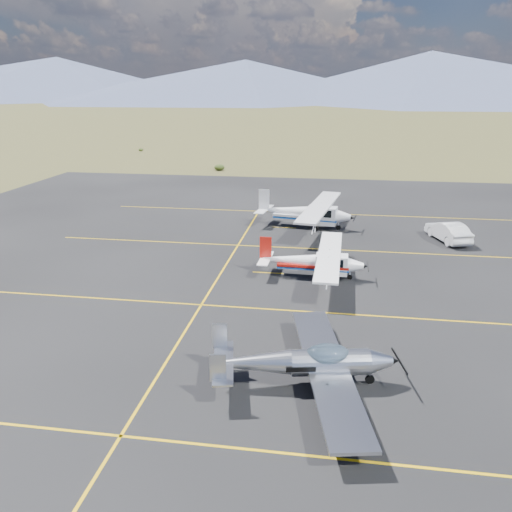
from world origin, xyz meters
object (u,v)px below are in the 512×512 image
(sedan, at_px, (448,231))
(aircraft_cessna, at_px, (313,261))
(aircraft_plain, at_px, (306,212))
(aircraft_low_wing, at_px, (308,362))

(sedan, bearing_deg, aircraft_cessna, 25.99)
(aircraft_cessna, distance_m, sedan, 13.75)
(aircraft_plain, distance_m, sedan, 11.41)
(aircraft_low_wing, distance_m, sedan, 23.59)
(aircraft_cessna, distance_m, aircraft_plain, 11.79)
(aircraft_cessna, xyz_separation_m, aircraft_plain, (-1.13, 11.74, 0.25))
(aircraft_low_wing, bearing_deg, sedan, 54.70)
(sedan, bearing_deg, aircraft_low_wing, 48.54)
(aircraft_cessna, bearing_deg, aircraft_low_wing, -86.72)
(aircraft_low_wing, height_order, sedan, aircraft_low_wing)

